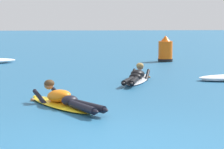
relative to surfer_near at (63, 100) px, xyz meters
name	(u,v)px	position (x,y,z in m)	size (l,w,h in m)	color
ground_plane	(85,67)	(0.73, 7.03, -0.14)	(120.00, 120.00, 0.00)	#235B84
surfer_near	(63,100)	(0.00, 0.00, 0.00)	(1.69, 2.39, 0.53)	yellow
surfer_far	(137,77)	(2.05, 3.24, 0.00)	(1.27, 2.52, 0.54)	silver
channel_marker_buoy	(165,51)	(4.25, 8.94, 0.31)	(0.63, 0.63, 1.11)	#EA5B0F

